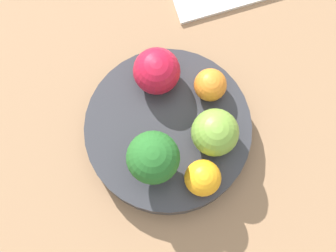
% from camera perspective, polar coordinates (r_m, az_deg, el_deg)
% --- Properties ---
extents(ground_plane, '(6.00, 6.00, 0.00)m').
position_cam_1_polar(ground_plane, '(0.72, 0.00, -1.21)').
color(ground_plane, gray).
extents(table_surface, '(1.20, 1.20, 0.02)m').
position_cam_1_polar(table_surface, '(0.71, 0.00, -1.04)').
color(table_surface, '#936D4C').
rests_on(table_surface, ground_plane).
extents(bowl, '(0.20, 0.20, 0.04)m').
position_cam_1_polar(bowl, '(0.69, 0.00, -0.54)').
color(bowl, '#2D2D33').
rests_on(bowl, table_surface).
extents(broccoli, '(0.06, 0.06, 0.08)m').
position_cam_1_polar(broccoli, '(0.62, -1.53, -3.27)').
color(broccoli, '#8CB76B').
rests_on(broccoli, bowl).
extents(apple_red, '(0.06, 0.06, 0.06)m').
position_cam_1_polar(apple_red, '(0.66, -0.93, 5.66)').
color(apple_red, '#B7142D').
rests_on(apple_red, bowl).
extents(apple_green, '(0.06, 0.06, 0.06)m').
position_cam_1_polar(apple_green, '(0.64, 4.80, -0.66)').
color(apple_green, olive).
rests_on(apple_green, bowl).
extents(orange_front, '(0.04, 0.04, 0.04)m').
position_cam_1_polar(orange_front, '(0.67, 4.32, 4.18)').
color(orange_front, orange).
rests_on(orange_front, bowl).
extents(orange_back, '(0.04, 0.04, 0.04)m').
position_cam_1_polar(orange_back, '(0.64, 3.56, -5.29)').
color(orange_back, orange).
rests_on(orange_back, bowl).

